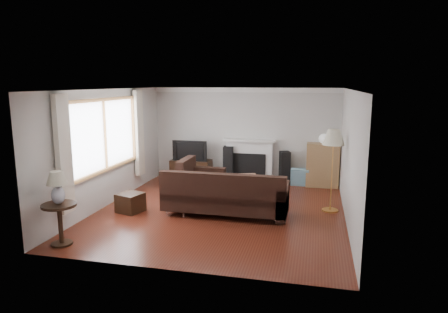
% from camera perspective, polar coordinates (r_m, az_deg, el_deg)
% --- Properties ---
extents(room, '(5.10, 5.60, 2.54)m').
position_cam_1_polar(room, '(8.09, -0.48, 0.67)').
color(room, '#561F13').
rests_on(room, ground).
extents(window, '(0.12, 2.74, 1.54)m').
position_cam_1_polar(window, '(8.76, -16.60, 2.98)').
color(window, brown).
rests_on(window, room).
extents(curtain_near, '(0.10, 0.35, 2.10)m').
position_cam_1_polar(curtain_near, '(7.49, -21.93, 0.26)').
color(curtain_near, silver).
rests_on(curtain_near, room).
extents(curtain_far, '(0.10, 0.35, 2.10)m').
position_cam_1_polar(curtain_far, '(10.10, -12.05, 3.28)').
color(curtain_far, silver).
rests_on(curtain_far, room).
extents(fireplace, '(1.40, 0.26, 1.15)m').
position_cam_1_polar(fireplace, '(10.72, 3.63, -0.56)').
color(fireplace, white).
rests_on(fireplace, room).
extents(tv_stand, '(1.09, 0.49, 0.55)m').
position_cam_1_polar(tv_stand, '(11.00, -4.71, -1.90)').
color(tv_stand, black).
rests_on(tv_stand, ground).
extents(television, '(0.95, 0.12, 0.55)m').
position_cam_1_polar(television, '(10.89, -4.75, 0.92)').
color(television, black).
rests_on(television, tv_stand).
extents(speaker_left, '(0.29, 0.34, 0.95)m').
position_cam_1_polar(speaker_left, '(10.76, 0.64, -1.05)').
color(speaker_left, black).
rests_on(speaker_left, ground).
extents(speaker_right, '(0.32, 0.35, 0.87)m').
position_cam_1_polar(speaker_right, '(10.55, 8.65, -1.62)').
color(speaker_right, black).
rests_on(speaker_right, ground).
extents(bookshelf, '(0.81, 0.39, 1.12)m').
position_cam_1_polar(bookshelf, '(10.48, 13.90, -1.21)').
color(bookshelf, '#987146').
rests_on(bookshelf, ground).
extents(globe_lamp, '(0.24, 0.24, 0.24)m').
position_cam_1_polar(globe_lamp, '(10.36, 14.07, 2.48)').
color(globe_lamp, white).
rests_on(globe_lamp, bookshelf).
extents(sectional_sofa, '(2.68, 1.96, 0.87)m').
position_cam_1_polar(sectional_sofa, '(8.06, 0.25, -5.32)').
color(sectional_sofa, black).
rests_on(sectional_sofa, ground).
extents(coffee_table, '(1.24, 0.93, 0.43)m').
position_cam_1_polar(coffee_table, '(9.60, 1.54, -4.07)').
color(coffee_table, '#966348').
rests_on(coffee_table, ground).
extents(footstool, '(0.57, 0.57, 0.39)m').
position_cam_1_polar(footstool, '(8.52, -13.23, -6.41)').
color(footstool, black).
rests_on(footstool, ground).
extents(floor_lamp, '(0.49, 0.49, 1.71)m').
position_cam_1_polar(floor_lamp, '(8.45, 15.17, -2.00)').
color(floor_lamp, '#CC9147').
rests_on(floor_lamp, ground).
extents(side_table, '(0.56, 0.56, 0.70)m').
position_cam_1_polar(side_table, '(7.15, -22.34, -8.95)').
color(side_table, black).
rests_on(side_table, ground).
extents(table_lamp, '(0.33, 0.33, 0.54)m').
position_cam_1_polar(table_lamp, '(6.98, -22.69, -4.16)').
color(table_lamp, silver).
rests_on(table_lamp, side_table).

